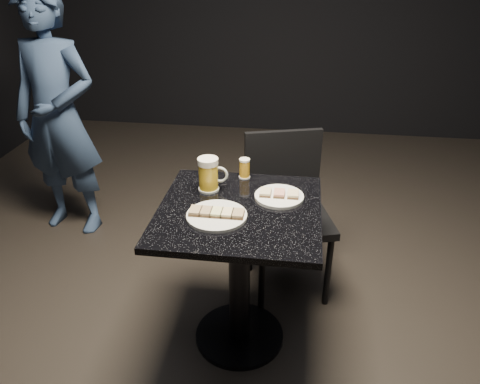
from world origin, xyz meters
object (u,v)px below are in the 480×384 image
plate_large (217,216)px  beer_mug (209,174)px  beer_tumbler (245,168)px  table (239,254)px  plate_small (279,196)px  chair (286,204)px  patron (58,117)px

plate_large → beer_mug: size_ratio=1.61×
beer_tumbler → table: bearing=-86.8°
plate_small → chair: (0.03, 0.39, -0.26)m
beer_mug → beer_tumbler: (0.14, 0.15, -0.03)m
patron → beer_mug: 1.36m
plate_large → beer_tumbler: size_ratio=2.60×
beer_tumbler → chair: bearing=44.3°
patron → table: (1.29, -0.92, -0.28)m
plate_small → table: plate_small is taller
plate_small → beer_tumbler: size_ratio=2.25×
plate_large → chair: bearing=65.2°
plate_large → patron: size_ratio=0.16×
patron → chair: bearing=-8.3°
plate_large → patron: 1.57m
patron → table: 1.61m
table → patron: bearing=144.5°
beer_mug → beer_tumbler: beer_mug is taller
plate_large → chair: (0.27, 0.59, -0.26)m
beer_mug → beer_tumbler: size_ratio=1.61×
plate_small → table: bearing=-144.1°
beer_mug → chair: 0.59m
beer_mug → chair: bearing=45.0°
plate_small → chair: bearing=86.3°
beer_tumbler → patron: bearing=154.2°
plate_large → chair: chair is taller
plate_small → table: (-0.16, -0.12, -0.25)m
patron → table: patron is taller
chair → patron: bearing=164.3°
plate_large → beer_mug: bearing=108.1°
beer_mug → beer_tumbler: bearing=46.0°
table → beer_tumbler: bearing=93.2°
plate_small → chair: size_ratio=0.25×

